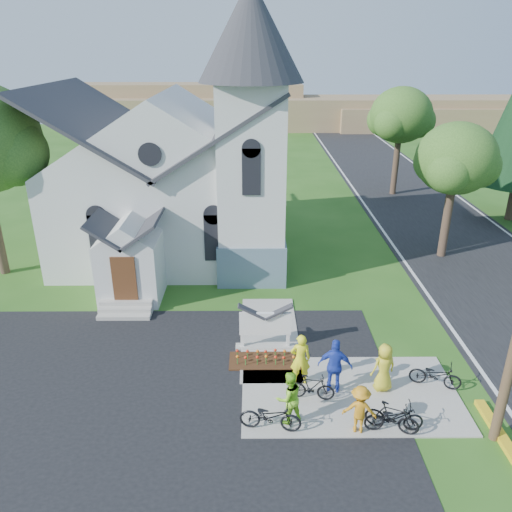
{
  "coord_description": "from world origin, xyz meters",
  "views": [
    {
      "loc": [
        -1.65,
        -12.65,
        10.51
      ],
      "look_at": [
        -1.53,
        5.0,
        2.98
      ],
      "focal_mm": 35.0,
      "sensor_mm": 36.0,
      "label": 1
    }
  ],
  "objects_px": {
    "cyclist_4": "(384,367)",
    "cyclist_1": "(289,398)",
    "cyclist_2": "(335,366)",
    "bike_4": "(435,375)",
    "church_sign": "(265,324)",
    "bike_2": "(394,418)",
    "cyclist_3": "(360,409)",
    "bike_3": "(392,417)",
    "bike_1": "(312,387)",
    "cyclist_0": "(300,359)",
    "bike_0": "(270,416)"
  },
  "relations": [
    {
      "from": "cyclist_4",
      "to": "cyclist_1",
      "type": "bearing_deg",
      "value": 7.85
    },
    {
      "from": "cyclist_1",
      "to": "cyclist_2",
      "type": "bearing_deg",
      "value": -162.45
    },
    {
      "from": "cyclist_1",
      "to": "bike_4",
      "type": "relative_size",
      "value": 1.03
    },
    {
      "from": "church_sign",
      "to": "cyclist_4",
      "type": "height_order",
      "value": "cyclist_4"
    },
    {
      "from": "cyclist_1",
      "to": "bike_2",
      "type": "xyz_separation_m",
      "value": [
        3.04,
        -0.43,
        -0.39
      ]
    },
    {
      "from": "cyclist_2",
      "to": "cyclist_3",
      "type": "relative_size",
      "value": 1.25
    },
    {
      "from": "church_sign",
      "to": "bike_3",
      "type": "height_order",
      "value": "church_sign"
    },
    {
      "from": "bike_1",
      "to": "cyclist_0",
      "type": "bearing_deg",
      "value": 28.44
    },
    {
      "from": "cyclist_4",
      "to": "church_sign",
      "type": "bearing_deg",
      "value": -50.6
    },
    {
      "from": "cyclist_3",
      "to": "cyclist_4",
      "type": "xyz_separation_m",
      "value": [
        1.15,
        1.9,
        0.08
      ]
    },
    {
      "from": "cyclist_1",
      "to": "bike_3",
      "type": "distance_m",
      "value": 3.04
    },
    {
      "from": "cyclist_3",
      "to": "bike_3",
      "type": "relative_size",
      "value": 0.97
    },
    {
      "from": "cyclist_0",
      "to": "cyclist_3",
      "type": "xyz_separation_m",
      "value": [
        1.51,
        -2.28,
        -0.15
      ]
    },
    {
      "from": "church_sign",
      "to": "cyclist_4",
      "type": "bearing_deg",
      "value": -33.51
    },
    {
      "from": "cyclist_0",
      "to": "cyclist_3",
      "type": "distance_m",
      "value": 2.74
    },
    {
      "from": "bike_1",
      "to": "bike_3",
      "type": "distance_m",
      "value": 2.6
    },
    {
      "from": "bike_0",
      "to": "bike_2",
      "type": "bearing_deg",
      "value": -82.63
    },
    {
      "from": "cyclist_1",
      "to": "bike_1",
      "type": "xyz_separation_m",
      "value": [
        0.8,
        1.0,
        -0.41
      ]
    },
    {
      "from": "bike_4",
      "to": "cyclist_0",
      "type": "bearing_deg",
      "value": 105.62
    },
    {
      "from": "bike_1",
      "to": "bike_2",
      "type": "xyz_separation_m",
      "value": [
        2.24,
        -1.42,
        0.01
      ]
    },
    {
      "from": "cyclist_0",
      "to": "cyclist_2",
      "type": "relative_size",
      "value": 0.96
    },
    {
      "from": "cyclist_0",
      "to": "bike_2",
      "type": "distance_m",
      "value": 3.44
    },
    {
      "from": "cyclist_1",
      "to": "cyclist_0",
      "type": "bearing_deg",
      "value": -129.51
    },
    {
      "from": "church_sign",
      "to": "bike_1",
      "type": "height_order",
      "value": "church_sign"
    },
    {
      "from": "bike_2",
      "to": "bike_4",
      "type": "xyz_separation_m",
      "value": [
        1.9,
        2.04,
        -0.02
      ]
    },
    {
      "from": "bike_2",
      "to": "cyclist_3",
      "type": "xyz_separation_m",
      "value": [
        -1.02,
        0.0,
        0.31
      ]
    },
    {
      "from": "cyclist_2",
      "to": "cyclist_3",
      "type": "bearing_deg",
      "value": 116.03
    },
    {
      "from": "cyclist_3",
      "to": "bike_0",
      "type": "bearing_deg",
      "value": 10.13
    },
    {
      "from": "bike_1",
      "to": "cyclist_1",
      "type": "bearing_deg",
      "value": 150.45
    },
    {
      "from": "cyclist_0",
      "to": "church_sign",
      "type": "bearing_deg",
      "value": -62.29
    },
    {
      "from": "bike_0",
      "to": "bike_3",
      "type": "xyz_separation_m",
      "value": [
        3.53,
        -0.06,
        -0.0
      ]
    },
    {
      "from": "cyclist_3",
      "to": "bike_1",
      "type": "bearing_deg",
      "value": -37.91
    },
    {
      "from": "cyclist_0",
      "to": "bike_2",
      "type": "relative_size",
      "value": 1.06
    },
    {
      "from": "bike_3",
      "to": "cyclist_1",
      "type": "bearing_deg",
      "value": 104.73
    },
    {
      "from": "bike_1",
      "to": "cyclist_3",
      "type": "xyz_separation_m",
      "value": [
        1.22,
        -1.42,
        0.32
      ]
    },
    {
      "from": "bike_0",
      "to": "cyclist_1",
      "type": "relative_size",
      "value": 1.07
    },
    {
      "from": "cyclist_4",
      "to": "bike_4",
      "type": "relative_size",
      "value": 1.02
    },
    {
      "from": "cyclist_0",
      "to": "cyclist_4",
      "type": "height_order",
      "value": "cyclist_0"
    },
    {
      "from": "church_sign",
      "to": "bike_4",
      "type": "relative_size",
      "value": 1.33
    },
    {
      "from": "bike_2",
      "to": "cyclist_3",
      "type": "relative_size",
      "value": 1.13
    },
    {
      "from": "cyclist_0",
      "to": "cyclist_2",
      "type": "height_order",
      "value": "cyclist_2"
    },
    {
      "from": "bike_0",
      "to": "cyclist_4",
      "type": "relative_size",
      "value": 1.08
    },
    {
      "from": "bike_2",
      "to": "cyclist_1",
      "type": "bearing_deg",
      "value": 82.72
    },
    {
      "from": "bike_3",
      "to": "cyclist_0",
      "type": "bearing_deg",
      "value": 70.24
    },
    {
      "from": "cyclist_1",
      "to": "cyclist_3",
      "type": "relative_size",
      "value": 1.11
    },
    {
      "from": "bike_2",
      "to": "cyclist_4",
      "type": "bearing_deg",
      "value": -3.19
    },
    {
      "from": "bike_3",
      "to": "cyclist_4",
      "type": "bearing_deg",
      "value": 17.19
    },
    {
      "from": "bike_3",
      "to": "bike_4",
      "type": "distance_m",
      "value": 2.83
    },
    {
      "from": "church_sign",
      "to": "cyclist_3",
      "type": "bearing_deg",
      "value": -59.23
    },
    {
      "from": "bike_0",
      "to": "cyclist_2",
      "type": "height_order",
      "value": "cyclist_2"
    }
  ]
}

